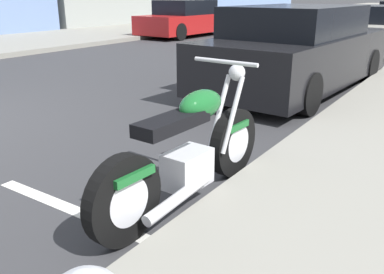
# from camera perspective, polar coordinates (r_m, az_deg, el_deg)

# --- Properties ---
(sidewalk_far_curb) EXTENTS (120.00, 5.00, 0.14)m
(sidewalk_far_curb) POSITION_cam_1_polar(r_m,az_deg,el_deg) (18.99, -9.05, 14.23)
(sidewalk_far_curb) COLOR gray
(sidewalk_far_curb) RESTS_ON ground
(parking_stall_stripe) EXTENTS (0.12, 2.20, 0.01)m
(parking_stall_stripe) POSITION_cam_1_polar(r_m,az_deg,el_deg) (3.38, -13.87, -10.61)
(parking_stall_stripe) COLOR silver
(parking_stall_stripe) RESTS_ON ground
(parked_motorcycle) EXTENTS (2.08, 0.62, 1.12)m
(parked_motorcycle) POSITION_cam_1_polar(r_m,az_deg,el_deg) (3.33, -0.38, -2.31)
(parked_motorcycle) COLOR black
(parked_motorcycle) RESTS_ON ground
(parked_car_far_down_curb) EXTENTS (4.74, 2.09, 1.45)m
(parked_car_far_down_curb) POSITION_cam_1_polar(r_m,az_deg,el_deg) (7.68, 14.39, 11.49)
(parked_car_far_down_curb) COLOR black
(parked_car_far_down_curb) RESTS_ON ground
(parked_car_across_street) EXTENTS (4.46, 1.99, 1.32)m
(parked_car_across_street) POSITION_cam_1_polar(r_m,az_deg,el_deg) (13.39, 22.97, 13.39)
(parked_car_across_street) COLOR beige
(parked_car_across_street) RESTS_ON ground
(car_opposite_curb) EXTENTS (4.33, 1.94, 1.39)m
(car_opposite_curb) POSITION_cam_1_polar(r_m,az_deg,el_deg) (17.15, -0.96, 15.90)
(car_opposite_curb) COLOR #AD1919
(car_opposite_curb) RESTS_ON ground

